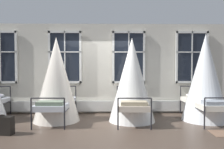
% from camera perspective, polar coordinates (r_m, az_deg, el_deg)
% --- Properties ---
extents(ground, '(21.47, 21.47, 0.00)m').
position_cam_1_polar(ground, '(6.79, -4.32, -11.78)').
color(ground, '#4C3D33').
extents(back_wall_with_windows, '(11.73, 0.10, 3.09)m').
position_cam_1_polar(back_wall_with_windows, '(7.91, -3.79, 1.51)').
color(back_wall_with_windows, beige).
rests_on(back_wall_with_windows, ground).
extents(window_bank, '(7.72, 0.10, 2.76)m').
position_cam_1_polar(window_bank, '(7.81, -3.83, -1.86)').
color(window_bank, black).
rests_on(window_bank, ground).
extents(cot_second, '(1.37, 1.98, 2.48)m').
position_cam_1_polar(cot_second, '(6.91, -13.83, -1.54)').
color(cot_second, black).
rests_on(cot_second, ground).
extents(cot_third, '(1.37, 2.00, 2.47)m').
position_cam_1_polar(cot_third, '(6.73, 5.03, -1.65)').
color(cot_third, black).
rests_on(cot_third, ground).
extents(cot_fourth, '(1.37, 1.97, 2.60)m').
position_cam_1_polar(cot_fourth, '(7.31, 22.45, -1.00)').
color(cot_fourth, black).
rests_on(cot_fourth, ground).
extents(suitcase_dark, '(0.59, 0.30, 0.47)m').
position_cam_1_polar(suitcase_dark, '(6.11, -26.06, -11.42)').
color(suitcase_dark, black).
rests_on(suitcase_dark, ground).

